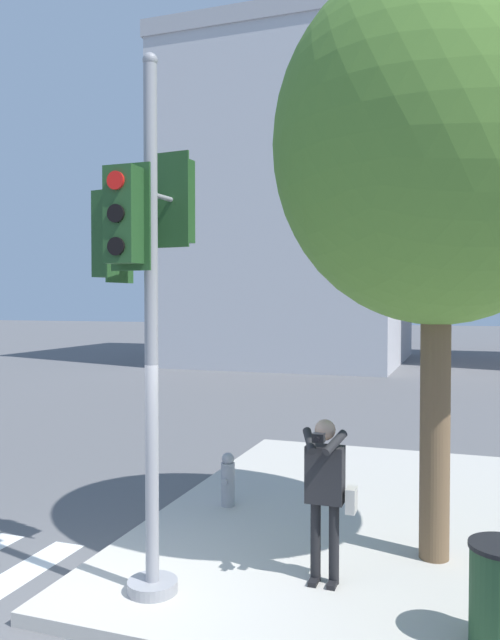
% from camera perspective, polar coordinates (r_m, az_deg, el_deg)
% --- Properties ---
extents(ground_plane, '(160.00, 160.00, 0.00)m').
position_cam_1_polar(ground_plane, '(7.18, -14.84, -24.33)').
color(ground_plane, '#5B5B5E').
extents(sidewalk_corner, '(8.00, 8.00, 0.14)m').
position_cam_1_polar(sidewalk_corner, '(9.36, 18.15, -17.56)').
color(sidewalk_corner, '#BCB7AD').
rests_on(sidewalk_corner, ground_plane).
extents(traffic_signal_pole, '(0.95, 1.38, 5.51)m').
position_cam_1_polar(traffic_signal_pole, '(6.49, -9.74, 3.87)').
color(traffic_signal_pole, '#939399').
rests_on(traffic_signal_pole, sidewalk_corner).
extents(person_photographer, '(0.58, 0.54, 1.75)m').
position_cam_1_polar(person_photographer, '(6.89, 6.97, -14.74)').
color(person_photographer, black).
rests_on(person_photographer, sidewalk_corner).
extents(street_tree, '(3.79, 3.79, 6.90)m').
position_cam_1_polar(street_tree, '(7.73, 16.77, 15.03)').
color(street_tree, brown).
rests_on(street_tree, sidewalk_corner).
extents(fire_hydrant, '(0.20, 0.26, 0.79)m').
position_cam_1_polar(fire_hydrant, '(9.44, -2.04, -14.38)').
color(fire_hydrant, '#99999E').
rests_on(fire_hydrant, sidewalk_corner).
extents(building_left, '(11.51, 12.10, 16.27)m').
position_cam_1_polar(building_left, '(33.63, 4.00, 10.25)').
color(building_left, '#BCBCC1').
rests_on(building_left, ground_plane).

